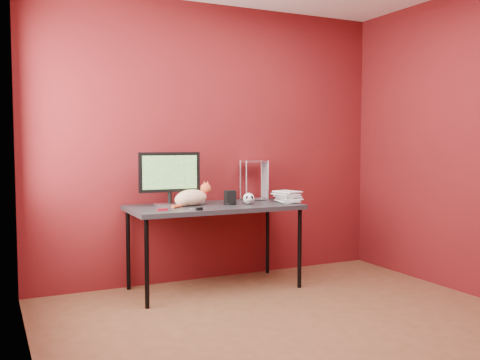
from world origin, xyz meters
name	(u,v)px	position (x,y,z in m)	size (l,w,h in m)	color
room	(316,120)	(0.00, 0.00, 1.45)	(3.52, 3.52, 2.61)	brown
desk	(214,211)	(-0.15, 1.37, 0.70)	(1.50, 0.70, 0.75)	black
monitor	(170,176)	(-0.52, 1.48, 1.01)	(0.54, 0.19, 0.47)	silver
cat	(192,197)	(-0.35, 1.41, 0.82)	(0.42, 0.26, 0.21)	orange
skull_mug	(249,198)	(0.15, 1.29, 0.80)	(0.10, 0.11, 0.10)	white
speaker	(230,198)	(-0.01, 1.34, 0.81)	(0.11, 0.11, 0.13)	black
book_stack	(279,138)	(0.46, 1.29, 1.34)	(0.23, 0.27, 1.18)	beige
wire_rack	(254,180)	(0.37, 1.61, 0.94)	(0.24, 0.21, 0.38)	silver
pocket_knife	(163,210)	(-0.68, 1.19, 0.76)	(0.09, 0.02, 0.02)	maroon
black_gadget	(199,209)	(-0.40, 1.08, 0.76)	(0.05, 0.03, 0.02)	black
washer	(192,209)	(-0.43, 1.19, 0.75)	(0.05, 0.05, 0.00)	silver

